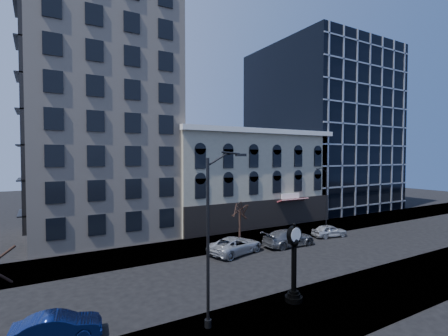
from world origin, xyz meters
TOP-DOWN VIEW (x-y plane):
  - ground at (0.00, 0.00)m, footprint 160.00×160.00m
  - sidewalk_far at (0.00, 8.00)m, footprint 160.00×6.00m
  - sidewalk_near at (0.00, -8.00)m, footprint 160.00×6.00m
  - cream_tower at (-6.11, 18.88)m, footprint 15.90×15.40m
  - victorian_row at (12.00, 15.89)m, footprint 22.60×11.19m
  - glass_office at (32.00, 20.91)m, footprint 20.00×20.15m
  - street_clock at (0.93, -6.42)m, footprint 1.10×1.10m
  - street_lamp_near at (-4.37, -6.58)m, footprint 2.42×0.54m
  - street_lamp_far at (17.00, 6.06)m, footprint 1.99×0.62m
  - bare_tree_far at (5.57, 6.88)m, footprint 2.98×2.98m
  - car_near_b at (-11.91, -3.73)m, footprint 4.23×1.94m
  - car_far_a at (3.25, 3.99)m, footprint 6.15×4.02m
  - car_far_b at (9.26, 3.49)m, footprint 5.72×2.40m
  - car_far_c at (15.72, 4.05)m, footprint 4.25×2.23m

SIDE VIEW (x-z plane):
  - ground at x=0.00m, z-range 0.00..0.00m
  - sidewalk_far at x=0.00m, z-range 0.00..0.12m
  - sidewalk_near at x=0.00m, z-range 0.00..0.12m
  - car_near_b at x=-11.91m, z-range 0.00..1.34m
  - car_far_c at x=15.72m, z-range 0.00..1.38m
  - car_far_a at x=3.25m, z-range 0.00..1.57m
  - car_far_b at x=9.26m, z-range 0.00..1.65m
  - street_clock at x=0.93m, z-range -0.11..4.74m
  - bare_tree_far at x=5.57m, z-range 1.42..6.54m
  - street_lamp_far at x=17.00m, z-range 2.10..9.86m
  - victorian_row at x=12.00m, z-range -0.25..12.25m
  - street_lamp_near at x=-4.37m, z-range 2.50..11.86m
  - glass_office at x=32.00m, z-range 0.00..28.00m
  - cream_tower at x=-6.11m, z-range -1.93..40.57m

